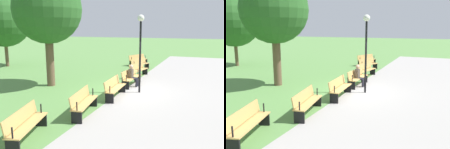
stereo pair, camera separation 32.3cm
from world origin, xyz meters
The scene contains 13 objects.
ground_plane centered at (0.00, 0.00, 0.00)m, with size 120.00×120.00×0.00m, color #5B8C47.
path_paving centered at (0.00, 2.85, 0.00)m, with size 31.93×5.97×0.01m, color #A39E99.
bench_0 centered at (-8.52, -1.78, 0.48)m, with size 2.01×1.20×0.89m.
bench_1 centered at (-6.16, -0.95, 0.48)m, with size 2.04×1.01×0.89m.
bench_2 centered at (-3.73, -0.39, 0.48)m, with size 2.03×0.80×0.89m.
bench_3 centered at (-1.25, -0.11, 0.48)m, with size 2.01×0.58×0.89m.
bench_4 centered at (1.25, -0.11, 0.48)m, with size 2.01×0.58×0.89m.
bench_5 centered at (3.73, -0.39, 0.48)m, with size 2.03×0.80×0.89m.
bench_6 centered at (6.16, -0.95, 0.48)m, with size 2.04×1.01×0.89m.
person_seated centered at (-1.10, 0.03, 0.64)m, with size 0.34×0.53×1.20m.
tree_0 centered at (-3.80, -11.63, 3.70)m, with size 4.20×4.20×5.81m.
tree_2 centered at (0.43, -4.23, 4.09)m, with size 3.63×3.63×5.94m.
lamp_post centered at (0.00, 0.73, 2.66)m, with size 0.32×0.32×3.79m.
Camera 2 is at (11.18, 4.10, 3.21)m, focal length 38.61 mm.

